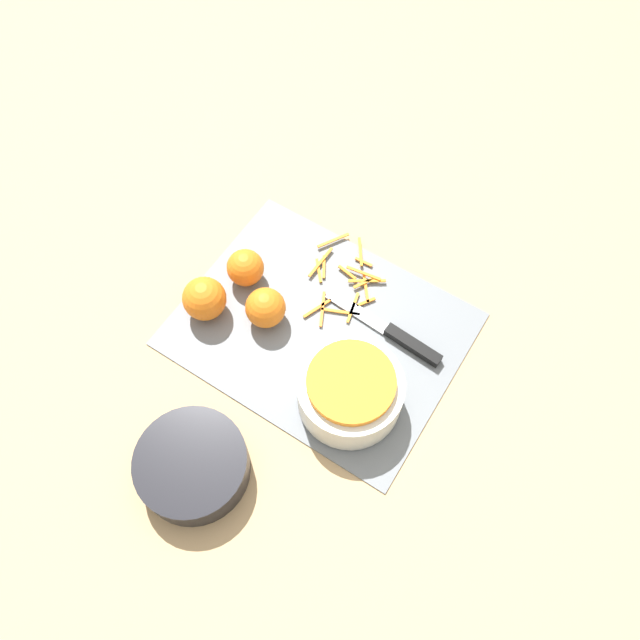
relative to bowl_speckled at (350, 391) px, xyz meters
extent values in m
plane|color=tan|center=(0.11, -0.09, -0.05)|extent=(4.00, 4.00, 0.00)
cube|color=slate|center=(0.11, -0.09, -0.05)|extent=(0.48, 0.37, 0.01)
cylinder|color=silver|center=(0.00, 0.00, -0.01)|extent=(0.17, 0.17, 0.07)
cylinder|color=orange|center=(0.00, 0.00, 0.04)|extent=(0.14, 0.14, 0.02)
cylinder|color=black|center=(0.14, 0.23, -0.02)|extent=(0.17, 0.17, 0.06)
cube|color=black|center=(-0.04, -0.14, -0.03)|extent=(0.11, 0.03, 0.02)
cube|color=#B2B2B7|center=(0.07, -0.15, -0.04)|extent=(0.13, 0.03, 0.00)
sphere|color=orange|center=(0.20, -0.05, -0.01)|extent=(0.07, 0.07, 0.07)
sphere|color=orange|center=(0.30, -0.01, 0.00)|extent=(0.08, 0.08, 0.08)
sphere|color=orange|center=(0.28, -0.10, -0.01)|extent=(0.07, 0.07, 0.07)
cube|color=orange|center=(0.08, -0.15, -0.04)|extent=(0.02, 0.06, 0.00)
cube|color=orange|center=(0.13, -0.21, -0.04)|extent=(0.04, 0.01, 0.00)
cube|color=orange|center=(0.14, -0.12, -0.04)|extent=(0.03, 0.06, 0.00)
cube|color=orange|center=(0.10, -0.22, -0.03)|extent=(0.07, 0.01, 0.00)
cube|color=orange|center=(0.09, -0.21, -0.04)|extent=(0.03, 0.04, 0.00)
cube|color=orange|center=(0.18, -0.20, -0.04)|extent=(0.01, 0.07, 0.00)
cube|color=orange|center=(0.13, -0.12, -0.04)|extent=(0.04, 0.07, 0.00)
cube|color=orange|center=(0.10, -0.13, -0.04)|extent=(0.07, 0.03, 0.00)
cube|color=orange|center=(0.13, -0.26, -0.04)|extent=(0.04, 0.05, 0.00)
cube|color=orange|center=(0.17, -0.20, -0.04)|extent=(0.03, 0.04, 0.00)
cube|color=orange|center=(0.12, -0.25, -0.04)|extent=(0.03, 0.01, 0.00)
cube|color=orange|center=(0.18, -0.18, -0.04)|extent=(0.04, 0.04, 0.00)
cube|color=orange|center=(0.07, -0.17, -0.04)|extent=(0.02, 0.03, 0.00)
cube|color=orange|center=(0.09, -0.20, -0.04)|extent=(0.04, 0.05, 0.00)
cube|color=orange|center=(0.19, -0.25, -0.04)|extent=(0.04, 0.06, 0.00)
cube|color=orange|center=(0.09, -0.21, -0.04)|extent=(0.06, 0.04, 0.00)
camera|label=1|loc=(-0.15, 0.33, 0.93)|focal=35.00mm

